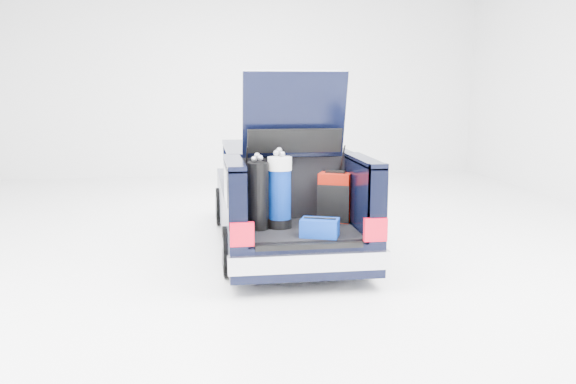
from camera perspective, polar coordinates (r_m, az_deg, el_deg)
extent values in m
plane|color=white|center=(8.90, -0.46, -4.98)|extent=(14.00, 14.00, 0.00)
cube|color=black|center=(9.41, -1.01, -1.02)|extent=(1.75, 3.00, 0.70)
cube|color=black|center=(10.96, -2.04, 0.02)|extent=(1.70, 0.30, 0.50)
cube|color=#B4B4BB|center=(11.11, -2.12, -0.21)|extent=(1.72, 0.10, 0.22)
cube|color=black|center=(8.82, -0.61, 2.31)|extent=(1.55, 1.95, 0.54)
cube|color=black|center=(8.79, -0.61, 4.19)|extent=(1.62, 2.05, 0.06)
cube|color=black|center=(7.37, 1.12, -5.34)|extent=(1.75, 1.30, 0.40)
cube|color=black|center=(7.34, 1.10, -3.61)|extent=(1.32, 1.18, 0.05)
cube|color=black|center=(7.15, -5.00, -0.73)|extent=(0.20, 1.30, 0.85)
cube|color=black|center=(7.40, 7.07, -0.40)|extent=(0.20, 1.30, 0.85)
cube|color=black|center=(7.08, -5.05, 2.73)|extent=(0.20, 1.30, 0.06)
cube|color=black|center=(7.33, 7.14, 2.94)|extent=(0.20, 1.30, 0.06)
cube|color=black|center=(7.84, 0.40, 0.22)|extent=(1.36, 0.08, 0.84)
cube|color=#B4B4BB|center=(6.72, 2.07, -6.62)|extent=(1.80, 0.12, 0.20)
cube|color=#A90719|center=(6.57, -4.33, -3.97)|extent=(0.26, 0.07, 0.26)
cube|color=#A90719|center=(6.83, 8.19, -3.50)|extent=(0.26, 0.07, 0.26)
cube|color=black|center=(6.71, 2.03, -5.10)|extent=(1.20, 0.06, 0.06)
cube|color=black|center=(7.56, 0.60, 7.42)|extent=(1.28, 0.33, 1.03)
cube|color=black|center=(7.60, 0.56, 8.49)|extent=(0.95, 0.17, 0.54)
cylinder|color=black|center=(10.17, -6.17, -1.34)|extent=(0.20, 0.62, 0.62)
cylinder|color=slate|center=(10.17, -6.17, -1.34)|extent=(0.23, 0.36, 0.36)
cylinder|color=black|center=(10.35, 2.94, -1.09)|extent=(0.20, 0.62, 0.62)
cylinder|color=slate|center=(10.35, 2.94, -1.09)|extent=(0.23, 0.36, 0.36)
cylinder|color=black|center=(7.45, -5.34, -5.56)|extent=(0.20, 0.62, 0.62)
cylinder|color=slate|center=(7.45, -5.34, -5.56)|extent=(0.23, 0.36, 0.36)
cylinder|color=black|center=(7.70, 6.99, -5.07)|extent=(0.20, 0.62, 0.62)
cylinder|color=slate|center=(7.70, 6.99, -5.07)|extent=(0.23, 0.36, 0.36)
cube|color=maroon|center=(7.66, 4.42, -0.50)|extent=(0.46, 0.39, 0.62)
cube|color=black|center=(7.61, 4.45, 1.90)|extent=(0.25, 0.15, 0.03)
cube|color=black|center=(7.56, 4.61, -1.12)|extent=(0.38, 0.19, 0.47)
cylinder|color=black|center=(7.21, -2.84, -0.39)|extent=(0.33, 0.34, 0.81)
cube|color=white|center=(7.31, -2.92, -0.02)|extent=(0.10, 0.05, 0.29)
sphere|color=#99999E|center=(7.16, -3.19, 3.11)|extent=(0.07, 0.07, 0.07)
sphere|color=#99999E|center=(7.11, -2.62, 3.23)|extent=(0.07, 0.07, 0.07)
cylinder|color=black|center=(7.36, -0.77, -2.92)|extent=(0.36, 0.36, 0.11)
cylinder|color=navy|center=(7.29, -0.77, -0.19)|extent=(0.33, 0.33, 0.61)
cylinder|color=white|center=(7.23, -0.78, 2.67)|extent=(0.36, 0.36, 0.16)
sphere|color=#99999E|center=(7.25, -0.54, 3.57)|extent=(0.07, 0.07, 0.07)
sphere|color=#99999E|center=(7.26, -0.83, 3.93)|extent=(0.07, 0.07, 0.07)
cube|color=navy|center=(6.93, 2.99, -3.36)|extent=(0.49, 0.41, 0.20)
cylinder|color=black|center=(6.91, 2.99, -2.47)|extent=(0.35, 0.15, 0.02)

